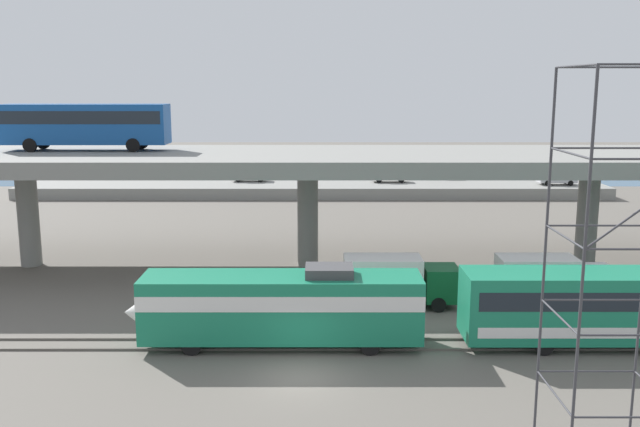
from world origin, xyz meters
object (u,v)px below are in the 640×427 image
object	(u,v)px
service_truck_west	(399,280)
train_locomotive	(270,304)
scaffolding_tower	(619,265)
transit_bus_on_overpass	(88,122)
parked_car_3	(391,176)
parked_car_0	(251,175)
service_truck_east	(553,280)
parked_car_1	(445,172)
parked_car_2	(559,178)

from	to	relation	value
service_truck_west	train_locomotive	bearing A→B (deg)	-138.76
scaffolding_tower	transit_bus_on_overpass	bearing A→B (deg)	132.87
transit_bus_on_overpass	parked_car_3	bearing A→B (deg)	52.16
service_truck_west	parked_car_0	size ratio (longest dim) A/B	1.54
parked_car_0	train_locomotive	bearing A→B (deg)	-83.27
service_truck_east	parked_car_1	size ratio (longest dim) A/B	1.46
transit_bus_on_overpass	parked_car_3	distance (m)	42.64
train_locomotive	parked_car_0	bearing A→B (deg)	-83.27
service_truck_west	transit_bus_on_overpass	bearing A→B (deg)	152.75
transit_bus_on_overpass	parked_car_0	bearing A→B (deg)	75.84
service_truck_east	transit_bus_on_overpass	bearing A→B (deg)	160.10
scaffolding_tower	parked_car_3	bearing A→B (deg)	91.24
train_locomotive	service_truck_east	bearing A→B (deg)	-158.88
parked_car_0	parked_car_3	size ratio (longest dim) A/B	1.02
parked_car_3	service_truck_west	bearing A→B (deg)	-94.98
parked_car_3	transit_bus_on_overpass	bearing A→B (deg)	-127.84
train_locomotive	service_truck_west	bearing A→B (deg)	-138.76
transit_bus_on_overpass	parked_car_0	xyz separation A→B (m)	(8.50, 33.68, -8.27)
transit_bus_on_overpass	service_truck_east	world-z (taller)	transit_bus_on_overpass
scaffolding_tower	parked_car_1	size ratio (longest dim) A/B	2.96
transit_bus_on_overpass	service_truck_west	xyz separation A→B (m)	(21.80, -11.23, -8.74)
service_truck_west	parked_car_1	bearing A→B (deg)	76.89
parked_car_1	parked_car_2	xyz separation A→B (m)	(12.56, -5.64, 0.00)
transit_bus_on_overpass	parked_car_3	world-z (taller)	transit_bus_on_overpass
train_locomotive	transit_bus_on_overpass	bearing A→B (deg)	-50.40
parked_car_2	parked_car_3	xyz separation A→B (m)	(-19.78, 2.35, -0.00)
parked_car_0	parked_car_1	size ratio (longest dim) A/B	0.95
transit_bus_on_overpass	parked_car_2	bearing A→B (deg)	34.03
service_truck_east	service_truck_west	bearing A→B (deg)	180.00
parked_car_1	parked_car_3	xyz separation A→B (m)	(-7.22, -3.29, -0.00)
transit_bus_on_overpass	service_truck_west	world-z (taller)	transit_bus_on_overpass
service_truck_east	parked_car_2	xyz separation A→B (m)	(14.43, 41.92, 0.48)
train_locomotive	transit_bus_on_overpass	size ratio (longest dim) A/B	1.25
service_truck_west	parked_car_0	distance (m)	46.84
parked_car_0	service_truck_east	bearing A→B (deg)	-63.37
parked_car_1	parked_car_2	size ratio (longest dim) A/B	1.06
service_truck_east	scaffolding_tower	bearing A→B (deg)	-102.66
transit_bus_on_overpass	train_locomotive	bearing A→B (deg)	-50.40
parked_car_2	parked_car_0	bearing A→B (deg)	-4.63
parked_car_0	parked_car_3	xyz separation A→B (m)	(17.16, -0.64, -0.00)
service_truck_east	scaffolding_tower	xyz separation A→B (m)	(-4.01, -17.86, 5.66)
train_locomotive	parked_car_3	distance (m)	51.83
parked_car_0	parked_car_2	xyz separation A→B (m)	(36.94, -2.99, 0.00)
transit_bus_on_overpass	service_truck_east	bearing A→B (deg)	-19.90
service_truck_east	parked_car_0	bearing A→B (deg)	116.63
parked_car_3	scaffolding_tower	bearing A→B (deg)	-88.76
train_locomotive	service_truck_west	world-z (taller)	train_locomotive
parked_car_1	parked_car_0	bearing A→B (deg)	6.20
transit_bus_on_overpass	parked_car_2	xyz separation A→B (m)	(45.44, 30.69, -8.27)
parked_car_0	parked_car_2	distance (m)	37.06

